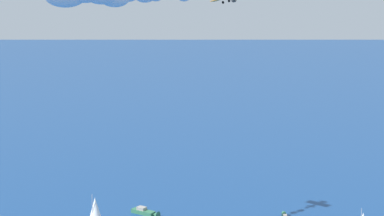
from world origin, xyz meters
TOP-DOWN VIEW (x-y plane):
  - motorboat_near_centre at (-16.11, 33.24)m, footprint 5.18×3.12m
  - motorboat_far_port at (-31.00, -2.89)m, footprint 8.39×7.20m
  - sailboat_trailing at (-22.38, -19.07)m, footprint 7.05×7.96m

SIDE VIEW (x-z plane):
  - motorboat_near_centre at x=-16.11m, z-range -0.34..1.13m
  - motorboat_far_port at x=-31.00m, z-range -0.59..1.97m
  - sailboat_trailing at x=-22.38m, z-range -0.47..10.29m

